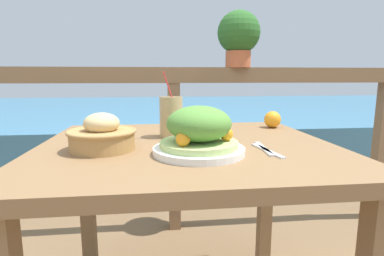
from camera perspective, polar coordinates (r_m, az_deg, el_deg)
The scene contains 10 objects.
patio_table at distance 1.05m, azimuth -1.00°, elevation -8.32°, with size 0.98×0.87×0.73m.
railing_fence at distance 1.79m, azimuth -3.48°, elevation 3.59°, with size 2.80×0.08×1.00m.
sea_backdrop at distance 4.33m, azimuth -5.27°, elevation 0.65°, with size 12.00×4.00×0.53m.
salad_plate at distance 0.88m, azimuth 1.33°, elevation -1.00°, with size 0.27×0.27×0.14m.
drink_glass at distance 1.12m, azimuth -3.99°, elevation 2.11°, with size 0.09×0.09×0.24m.
bread_basket at distance 0.97m, azimuth -16.74°, elevation -1.35°, with size 0.21×0.21×0.12m.
potted_plant at distance 1.85m, azimuth 8.88°, elevation 17.00°, with size 0.25×0.25×0.33m.
fork at distance 0.94m, azimuth 14.13°, elevation -4.19°, with size 0.04×0.18×0.00m.
knife at distance 0.97m, azimuth 13.53°, elevation -3.81°, with size 0.03×0.18×0.00m.
orange_near_basket at distance 1.38m, azimuth 15.08°, elevation 1.59°, with size 0.07×0.07×0.07m.
Camera 1 is at (-0.10, -0.99, 0.95)m, focal length 28.00 mm.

